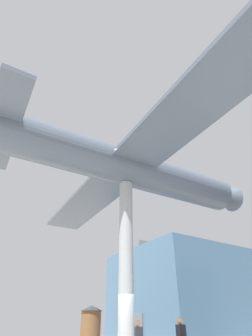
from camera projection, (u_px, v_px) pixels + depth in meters
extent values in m
cube|color=slate|center=(199.00, 299.00, 22.52)|extent=(9.32, 13.18, 7.05)
cube|color=slate|center=(193.00, 253.00, 24.50)|extent=(0.36, 12.52, 0.60)
cube|color=slate|center=(135.00, 332.00, 18.27)|extent=(1.80, 0.12, 2.30)
cylinder|color=#999EA3|center=(126.00, 265.00, 9.94)|extent=(0.56, 0.56, 7.00)
cylinder|color=#4C5666|center=(126.00, 168.00, 12.18)|extent=(2.18, 12.22, 1.66)
cube|color=#4C5666|center=(126.00, 168.00, 12.18)|extent=(19.12, 3.07, 0.18)
cube|color=#4C5666|center=(4.00, 129.00, 9.98)|extent=(6.13, 1.26, 0.18)
cube|color=#4C5666|center=(11.00, 108.00, 10.55)|extent=(0.23, 1.11, 2.12)
cone|color=#4C5666|center=(226.00, 197.00, 14.97)|extent=(1.46, 1.13, 1.41)
sphere|color=black|center=(235.00, 200.00, 15.27)|extent=(0.44, 0.44, 0.44)
cube|color=#4C5156|center=(138.00, 335.00, 11.53)|extent=(0.25, 0.42, 0.65)
sphere|color=beige|center=(138.00, 323.00, 11.77)|extent=(0.27, 0.27, 0.27)
cube|color=black|center=(181.00, 335.00, 10.39)|extent=(0.30, 0.44, 0.69)
sphere|color=tan|center=(180.00, 320.00, 10.64)|extent=(0.28, 0.28, 0.28)
cylinder|color=brown|center=(90.00, 336.00, 13.43)|extent=(1.04, 1.04, 2.21)
cone|color=#2D2D33|center=(92.00, 308.00, 14.07)|extent=(1.20, 1.20, 0.26)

